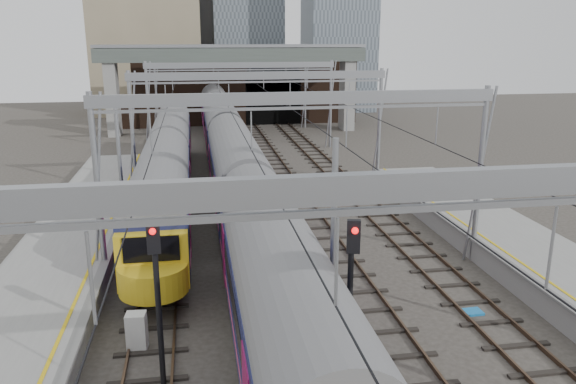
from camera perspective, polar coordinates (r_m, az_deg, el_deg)
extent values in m
plane|color=#38332D|center=(18.19, 5.99, -17.96)|extent=(160.00, 160.00, 0.00)
cube|color=gray|center=(20.40, -25.95, -13.82)|extent=(4.20, 55.00, 1.10)
cube|color=slate|center=(19.67, -20.26, -12.62)|extent=(0.35, 55.00, 0.12)
cube|color=gold|center=(19.74, -21.74, -12.45)|extent=(0.12, 55.00, 0.01)
cube|color=#4C3828|center=(31.29, -13.53, -3.43)|extent=(0.08, 80.00, 0.16)
cube|color=#4C3828|center=(31.21, -10.89, -3.32)|extent=(0.08, 80.00, 0.16)
cube|color=black|center=(31.27, -12.20, -3.51)|extent=(2.40, 80.00, 0.14)
cube|color=#4C3828|center=(31.24, -6.19, -3.11)|extent=(0.08, 80.00, 0.16)
cube|color=#4C3828|center=(31.34, -3.55, -2.98)|extent=(0.08, 80.00, 0.16)
cube|color=black|center=(31.30, -4.86, -3.18)|extent=(2.40, 80.00, 0.14)
cube|color=#4C3828|center=(31.69, 1.06, -2.75)|extent=(0.08, 80.00, 0.16)
cube|color=#4C3828|center=(31.97, 3.60, -2.61)|extent=(0.08, 80.00, 0.16)
cube|color=black|center=(31.85, 2.33, -2.81)|extent=(2.40, 80.00, 0.14)
cube|color=#4C3828|center=(32.63, 7.99, -2.36)|extent=(0.08, 80.00, 0.16)
cube|color=#4C3828|center=(33.08, 10.37, -2.21)|extent=(0.08, 80.00, 0.16)
cube|color=black|center=(32.87, 9.18, -2.41)|extent=(2.40, 80.00, 0.14)
cube|color=gray|center=(9.88, 16.44, 0.79)|extent=(16.80, 0.28, 0.50)
cylinder|color=gray|center=(23.69, -18.73, -0.03)|extent=(0.24, 0.24, 8.00)
cylinder|color=gray|center=(26.49, 18.88, 1.54)|extent=(0.24, 0.24, 8.00)
cube|color=gray|center=(23.11, 1.21, 9.52)|extent=(16.80, 0.28, 0.50)
cylinder|color=gray|center=(37.28, -15.52, 5.66)|extent=(0.24, 0.24, 8.00)
cylinder|color=gray|center=(39.11, 9.25, 6.46)|extent=(0.24, 0.24, 8.00)
cube|color=gray|center=(36.91, -2.91, 11.73)|extent=(16.80, 0.28, 0.50)
cylinder|color=gray|center=(51.09, -14.01, 8.28)|extent=(0.24, 0.24, 8.00)
cylinder|color=gray|center=(52.44, 4.35, 8.87)|extent=(0.24, 0.24, 8.00)
cube|color=gray|center=(50.82, -4.81, 12.72)|extent=(16.80, 0.28, 0.50)
cylinder|color=gray|center=(62.99, -13.24, 9.61)|extent=(0.24, 0.24, 8.00)
cylinder|color=gray|center=(64.10, 1.77, 10.10)|extent=(0.24, 0.24, 8.00)
cube|color=gray|center=(62.77, -5.77, 13.21)|extent=(16.80, 0.28, 0.50)
cube|color=black|center=(29.97, -12.79, 6.46)|extent=(0.03, 80.00, 0.03)
cube|color=black|center=(30.01, -5.10, 6.80)|extent=(0.03, 80.00, 0.03)
cube|color=black|center=(30.57, 2.44, 7.00)|extent=(0.03, 80.00, 0.03)
cube|color=black|center=(31.64, 9.61, 7.09)|extent=(0.03, 80.00, 0.03)
cube|color=#322016|center=(67.10, -4.20, 10.74)|extent=(26.00, 2.00, 9.00)
cube|color=black|center=(66.63, -1.48, 9.10)|extent=(6.50, 0.10, 5.20)
cylinder|color=black|center=(66.39, -1.50, 11.33)|extent=(6.50, 0.10, 6.50)
cube|color=#322016|center=(66.38, -14.52, 7.63)|extent=(6.00, 1.50, 3.00)
cube|color=gray|center=(61.42, -17.41, 9.27)|extent=(1.20, 2.50, 8.20)
cube|color=gray|center=(63.14, 6.02, 10.03)|extent=(1.20, 2.50, 8.20)
cube|color=#4E5852|center=(60.76, -5.65, 13.71)|extent=(28.00, 3.00, 1.40)
cube|color=gray|center=(60.74, -5.67, 14.56)|extent=(28.00, 3.00, 0.30)
cube|color=tan|center=(80.79, -14.13, 15.74)|extent=(14.00, 12.00, 22.00)
cube|color=gray|center=(94.62, -8.43, 14.71)|extent=(18.00, 14.00, 18.00)
cube|color=black|center=(41.09, -6.09, 1.81)|extent=(2.19, 64.97, 0.70)
cube|color=#131543|center=(40.69, -6.16, 4.40)|extent=(2.79, 64.97, 2.49)
cylinder|color=slate|center=(40.47, -6.21, 6.13)|extent=(2.73, 64.47, 2.73)
cube|color=black|center=(40.61, -6.18, 4.95)|extent=(2.81, 63.77, 0.75)
cube|color=#B8395E|center=(40.83, -6.13, 3.44)|extent=(2.81, 63.97, 0.12)
cube|color=black|center=(36.45, -11.89, -0.21)|extent=(2.10, 30.87, 0.70)
cube|color=#131543|center=(36.01, -12.05, 2.61)|extent=(2.67, 30.87, 2.38)
cylinder|color=slate|center=(35.77, -12.16, 4.47)|extent=(2.61, 30.37, 2.61)
cube|color=black|center=(35.93, -12.09, 3.20)|extent=(2.69, 29.67, 0.71)
cube|color=#B8395E|center=(36.16, -11.99, 1.58)|extent=(2.69, 29.87, 0.11)
cube|color=gold|center=(21.13, -13.59, -6.96)|extent=(2.61, 0.60, 2.18)
cube|color=black|center=(20.76, -13.72, -5.66)|extent=(2.00, 0.08, 0.95)
cylinder|color=black|center=(16.84, -13.02, -11.34)|extent=(0.17, 0.17, 5.03)
cube|color=black|center=(15.82, -13.53, -4.49)|extent=(0.38, 0.22, 0.94)
sphere|color=red|center=(15.63, -13.61, -3.92)|extent=(0.19, 0.19, 0.19)
cylinder|color=black|center=(16.49, 6.26, -11.55)|extent=(0.17, 0.17, 5.06)
cube|color=black|center=(15.45, 6.68, -4.52)|extent=(0.40, 0.26, 0.95)
sphere|color=red|center=(15.28, 6.83, -3.93)|extent=(0.19, 0.19, 0.19)
cube|color=silver|center=(19.67, -15.11, -13.51)|extent=(0.69, 0.59, 1.29)
cube|color=#1870B5|center=(19.54, 0.92, -15.10)|extent=(1.12, 0.91, 0.11)
cube|color=#1870B5|center=(25.27, -3.58, -7.76)|extent=(0.87, 0.75, 0.09)
cube|color=#1870B5|center=(22.58, 18.15, -11.50)|extent=(0.80, 0.57, 0.09)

